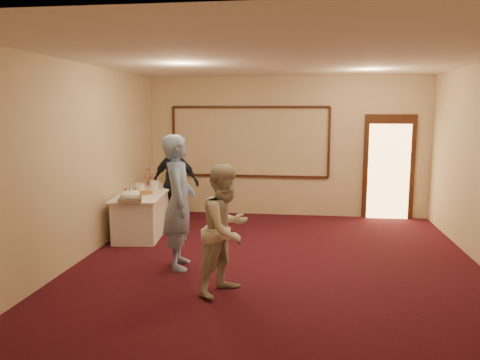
{
  "coord_description": "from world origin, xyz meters",
  "views": [
    {
      "loc": [
        0.36,
        -6.64,
        2.3
      ],
      "look_at": [
        -0.66,
        0.9,
        1.15
      ],
      "focal_mm": 35.0,
      "sensor_mm": 36.0,
      "label": 1
    }
  ],
  "objects_px": {
    "cupcake_stand": "(149,177)",
    "plate_stack_a": "(140,187)",
    "pavlova_tray": "(131,196)",
    "man": "(179,202)",
    "woman": "(226,229)",
    "buffet_table": "(145,211)",
    "tart": "(146,193)",
    "guest": "(176,183)",
    "plate_stack_b": "(155,185)"
  },
  "relations": [
    {
      "from": "tart",
      "to": "woman",
      "type": "relative_size",
      "value": 0.18
    },
    {
      "from": "buffet_table",
      "to": "man",
      "type": "relative_size",
      "value": 1.14
    },
    {
      "from": "pavlova_tray",
      "to": "guest",
      "type": "xyz_separation_m",
      "value": [
        0.4,
        1.39,
        0.01
      ]
    },
    {
      "from": "man",
      "to": "guest",
      "type": "relative_size",
      "value": 1.12
    },
    {
      "from": "tart",
      "to": "woman",
      "type": "bearing_deg",
      "value": -52.37
    },
    {
      "from": "pavlova_tray",
      "to": "woman",
      "type": "xyz_separation_m",
      "value": [
        1.94,
        -1.86,
        -0.04
      ]
    },
    {
      "from": "woman",
      "to": "man",
      "type": "bearing_deg",
      "value": 72.44
    },
    {
      "from": "plate_stack_a",
      "to": "guest",
      "type": "relative_size",
      "value": 0.1
    },
    {
      "from": "tart",
      "to": "man",
      "type": "distance_m",
      "value": 1.9
    },
    {
      "from": "woman",
      "to": "buffet_table",
      "type": "bearing_deg",
      "value": 64.57
    },
    {
      "from": "buffet_table",
      "to": "guest",
      "type": "xyz_separation_m",
      "value": [
        0.46,
        0.5,
        0.48
      ]
    },
    {
      "from": "cupcake_stand",
      "to": "guest",
      "type": "height_order",
      "value": "guest"
    },
    {
      "from": "buffet_table",
      "to": "woman",
      "type": "relative_size",
      "value": 1.35
    },
    {
      "from": "plate_stack_b",
      "to": "tart",
      "type": "xyz_separation_m",
      "value": [
        0.04,
        -0.64,
        -0.05
      ]
    },
    {
      "from": "guest",
      "to": "plate_stack_b",
      "type": "bearing_deg",
      "value": 39.53
    },
    {
      "from": "buffet_table",
      "to": "tart",
      "type": "height_order",
      "value": "tart"
    },
    {
      "from": "buffet_table",
      "to": "guest",
      "type": "height_order",
      "value": "guest"
    },
    {
      "from": "buffet_table",
      "to": "tart",
      "type": "bearing_deg",
      "value": -67.76
    },
    {
      "from": "cupcake_stand",
      "to": "tart",
      "type": "relative_size",
      "value": 1.45
    },
    {
      "from": "plate_stack_a",
      "to": "man",
      "type": "distance_m",
      "value": 2.26
    },
    {
      "from": "pavlova_tray",
      "to": "guest",
      "type": "relative_size",
      "value": 0.33
    },
    {
      "from": "plate_stack_a",
      "to": "guest",
      "type": "distance_m",
      "value": 0.76
    },
    {
      "from": "man",
      "to": "guest",
      "type": "xyz_separation_m",
      "value": [
        -0.71,
        2.39,
        -0.11
      ]
    },
    {
      "from": "plate_stack_a",
      "to": "woman",
      "type": "relative_size",
      "value": 0.11
    },
    {
      "from": "cupcake_stand",
      "to": "plate_stack_a",
      "type": "relative_size",
      "value": 2.28
    },
    {
      "from": "plate_stack_b",
      "to": "plate_stack_a",
      "type": "bearing_deg",
      "value": -116.45
    },
    {
      "from": "cupcake_stand",
      "to": "pavlova_tray",
      "type": "bearing_deg",
      "value": -81.93
    },
    {
      "from": "plate_stack_a",
      "to": "plate_stack_b",
      "type": "xyz_separation_m",
      "value": [
        0.17,
        0.35,
        0.0
      ]
    },
    {
      "from": "tart",
      "to": "guest",
      "type": "relative_size",
      "value": 0.17
    },
    {
      "from": "buffet_table",
      "to": "guest",
      "type": "bearing_deg",
      "value": 47.58
    },
    {
      "from": "man",
      "to": "woman",
      "type": "bearing_deg",
      "value": -146.77
    },
    {
      "from": "man",
      "to": "woman",
      "type": "distance_m",
      "value": 1.21
    },
    {
      "from": "pavlova_tray",
      "to": "cupcake_stand",
      "type": "height_order",
      "value": "cupcake_stand"
    },
    {
      "from": "plate_stack_a",
      "to": "woman",
      "type": "bearing_deg",
      "value": -52.53
    },
    {
      "from": "woman",
      "to": "cupcake_stand",
      "type": "bearing_deg",
      "value": 59.98
    },
    {
      "from": "man",
      "to": "plate_stack_a",
      "type": "bearing_deg",
      "value": 23.24
    },
    {
      "from": "pavlova_tray",
      "to": "man",
      "type": "height_order",
      "value": "man"
    },
    {
      "from": "pavlova_tray",
      "to": "guest",
      "type": "height_order",
      "value": "guest"
    },
    {
      "from": "plate_stack_a",
      "to": "woman",
      "type": "height_order",
      "value": "woman"
    },
    {
      "from": "plate_stack_b",
      "to": "buffet_table",
      "type": "bearing_deg",
      "value": -104.45
    },
    {
      "from": "cupcake_stand",
      "to": "guest",
      "type": "distance_m",
      "value": 0.71
    },
    {
      "from": "man",
      "to": "woman",
      "type": "relative_size",
      "value": 1.19
    },
    {
      "from": "pavlova_tray",
      "to": "plate_stack_a",
      "type": "height_order",
      "value": "pavlova_tray"
    },
    {
      "from": "tart",
      "to": "guest",
      "type": "bearing_deg",
      "value": 67.57
    },
    {
      "from": "pavlova_tray",
      "to": "man",
      "type": "relative_size",
      "value": 0.29
    },
    {
      "from": "cupcake_stand",
      "to": "plate_stack_b",
      "type": "relative_size",
      "value": 2.21
    },
    {
      "from": "tart",
      "to": "man",
      "type": "height_order",
      "value": "man"
    },
    {
      "from": "tart",
      "to": "plate_stack_b",
      "type": "bearing_deg",
      "value": 93.46
    },
    {
      "from": "pavlova_tray",
      "to": "man",
      "type": "bearing_deg",
      "value": -41.96
    },
    {
      "from": "plate_stack_a",
      "to": "man",
      "type": "height_order",
      "value": "man"
    }
  ]
}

